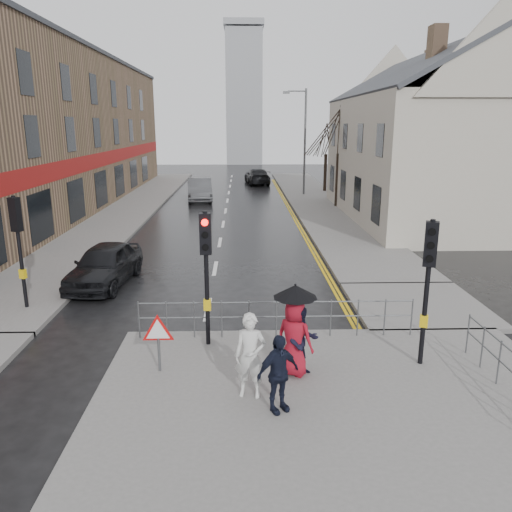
{
  "coord_description": "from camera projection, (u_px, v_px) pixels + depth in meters",
  "views": [
    {
      "loc": [
        1.08,
        -11.47,
        5.53
      ],
      "look_at": [
        1.53,
        4.43,
        1.31
      ],
      "focal_mm": 35.0,
      "sensor_mm": 36.0,
      "label": 1
    }
  ],
  "objects": [
    {
      "name": "warning_sign",
      "position": [
        158.0,
        334.0,
        11.02
      ],
      "size": [
        0.8,
        0.07,
        1.35
      ],
      "color": "#595B5E",
      "rests_on": "near_pavement"
    },
    {
      "name": "building_right_cream",
      "position": [
        429.0,
        137.0,
        28.97
      ],
      "size": [
        9.0,
        16.4,
        10.1
      ],
      "color": "#B5AC9D",
      "rests_on": "ground"
    },
    {
      "name": "pavement_bridge_right",
      "position": [
        417.0,
        305.0,
        15.53
      ],
      "size": [
        4.0,
        4.2,
        0.14
      ],
      "primitive_type": "cube",
      "color": "#605E5B",
      "rests_on": "ground"
    },
    {
      "name": "tree_near",
      "position": [
        339.0,
        130.0,
        32.62
      ],
      "size": [
        2.4,
        2.4,
        6.58
      ],
      "color": "black",
      "rests_on": "right_pavement"
    },
    {
      "name": "church_tower",
      "position": [
        244.0,
        99.0,
        70.11
      ],
      "size": [
        5.0,
        5.0,
        18.0
      ],
      "primitive_type": "cube",
      "color": "gray",
      "rests_on": "ground"
    },
    {
      "name": "building_left_terrace",
      "position": [
        39.0,
        132.0,
        32.12
      ],
      "size": [
        8.0,
        42.0,
        10.0
      ],
      "primitive_type": "cube",
      "color": "#8B6A50",
      "rests_on": "ground"
    },
    {
      "name": "traffic_signal_near_left",
      "position": [
        206.0,
        255.0,
        12.04
      ],
      "size": [
        0.28,
        0.27,
        3.4
      ],
      "color": "black",
      "rests_on": "near_pavement"
    },
    {
      "name": "pedestrian_d",
      "position": [
        278.0,
        374.0,
        9.5
      ],
      "size": [
        0.99,
        0.79,
        1.57
      ],
      "primitive_type": "imported",
      "rotation": [
        0.0,
        0.0,
        0.52
      ],
      "color": "black",
      "rests_on": "near_pavement"
    },
    {
      "name": "near_pavement",
      "position": [
        348.0,
        431.0,
        9.16
      ],
      "size": [
        10.0,
        9.0,
        0.14
      ],
      "primitive_type": "cube",
      "color": "#605E5B",
      "rests_on": "ground"
    },
    {
      "name": "tree_far",
      "position": [
        326.0,
        138.0,
        40.55
      ],
      "size": [
        2.4,
        2.4,
        5.64
      ],
      "color": "black",
      "rests_on": "right_pavement"
    },
    {
      "name": "car_mid",
      "position": [
        200.0,
        190.0,
        37.0
      ],
      "size": [
        2.23,
        5.11,
        1.63
      ],
      "primitive_type": "imported",
      "rotation": [
        0.0,
        0.0,
        0.1
      ],
      "color": "#434548",
      "rests_on": "ground"
    },
    {
      "name": "car_parked",
      "position": [
        105.0,
        265.0,
        17.57
      ],
      "size": [
        2.19,
        4.45,
        1.46
      ],
      "primitive_type": "imported",
      "rotation": [
        0.0,
        0.0,
        -0.11
      ],
      "color": "black",
      "rests_on": "ground"
    },
    {
      "name": "pedestrian_b",
      "position": [
        301.0,
        341.0,
        10.92
      ],
      "size": [
        0.89,
        0.76,
        1.58
      ],
      "primitive_type": "imported",
      "rotation": [
        0.0,
        0.0,
        0.23
      ],
      "color": "black",
      "rests_on": "near_pavement"
    },
    {
      "name": "ground",
      "position": [
        200.0,
        352.0,
        12.47
      ],
      "size": [
        120.0,
        120.0,
        0.0
      ],
      "primitive_type": "plane",
      "color": "black",
      "rests_on": "ground"
    },
    {
      "name": "traffic_signal_near_right",
      "position": [
        429.0,
        267.0,
        11.02
      ],
      "size": [
        0.34,
        0.33,
        3.4
      ],
      "color": "black",
      "rests_on": "near_pavement"
    },
    {
      "name": "pedestrian_a",
      "position": [
        250.0,
        356.0,
        10.0
      ],
      "size": [
        0.71,
        0.52,
        1.77
      ],
      "primitive_type": "imported",
      "rotation": [
        0.0,
        0.0,
        -0.16
      ],
      "color": "silver",
      "rests_on": "near_pavement"
    },
    {
      "name": "street_lamp",
      "position": [
        303.0,
        135.0,
        38.48
      ],
      "size": [
        1.83,
        0.25,
        8.0
      ],
      "color": "#595B5E",
      "rests_on": "right_pavement"
    },
    {
      "name": "pedestrian_with_umbrella",
      "position": [
        295.0,
        327.0,
        10.83
      ],
      "size": [
        1.01,
        0.96,
        2.08
      ],
      "color": "maroon",
      "rests_on": "near_pavement"
    },
    {
      "name": "traffic_signal_far_left",
      "position": [
        18.0,
        232.0,
        14.59
      ],
      "size": [
        0.34,
        0.33,
        3.4
      ],
      "color": "black",
      "rests_on": "left_pavement"
    },
    {
      "name": "right_pavement",
      "position": [
        315.0,
        200.0,
        36.79
      ],
      "size": [
        4.0,
        40.0,
        0.14
      ],
      "primitive_type": "cube",
      "color": "#605E5B",
      "rests_on": "ground"
    },
    {
      "name": "car_far",
      "position": [
        257.0,
        176.0,
        47.22
      ],
      "size": [
        2.53,
        5.2,
        1.46
      ],
      "primitive_type": "imported",
      "rotation": [
        0.0,
        0.0,
        3.24
      ],
      "color": "black",
      "rests_on": "ground"
    },
    {
      "name": "left_pavement",
      "position": [
        133.0,
        206.0,
        34.5
      ],
      "size": [
        4.0,
        44.0,
        0.14
      ],
      "primitive_type": "cube",
      "color": "#605E5B",
      "rests_on": "ground"
    },
    {
      "name": "guard_railing_front",
      "position": [
        276.0,
        311.0,
        12.89
      ],
      "size": [
        7.14,
        0.04,
        1.0
      ],
      "color": "#595B5E",
      "rests_on": "near_pavement"
    }
  ]
}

